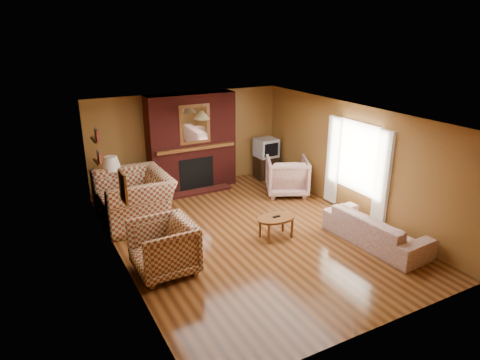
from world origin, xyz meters
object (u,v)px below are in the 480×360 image
fireplace (192,143)px  floral_armchair (287,176)px  tv_stand (266,167)px  floral_sofa (376,229)px  table_lamp (112,170)px  coffee_table (276,220)px  side_table (115,199)px  crt_tv (266,148)px  plaid_armchair (163,248)px  plaid_loveseat (134,198)px

fireplace → floral_armchair: fireplace is taller
floral_armchair → tv_stand: floral_armchair is taller
fireplace → floral_sofa: fireplace is taller
table_lamp → coffee_table: bearing=-48.4°
side_table → table_lamp: bearing=180.0°
crt_tv → coffee_table: bearing=-118.1°
fireplace → plaid_armchair: fireplace is taller
coffee_table → plaid_armchair: bearing=-176.1°
fireplace → coffee_table: (0.37, -3.32, -0.81)m
plaid_loveseat → floral_sofa: 4.88m
fireplace → crt_tv: 2.09m
plaid_loveseat → tv_stand: size_ratio=2.69×
table_lamp → floral_sofa: bearing=-44.1°
table_lamp → tv_stand: bearing=4.8°
plaid_armchair → floral_armchair: floral_armchair is taller
coffee_table → fireplace: bearing=96.4°
plaid_armchair → floral_armchair: 4.33m
floral_armchair → table_lamp: table_lamp is taller
floral_sofa → coffee_table: size_ratio=2.59×
floral_armchair → plaid_loveseat: bearing=24.0°
plaid_armchair → floral_armchair: bearing=116.3°
tv_stand → crt_tv: bearing=-85.2°
table_lamp → plaid_loveseat: bearing=-71.7°
side_table → tv_stand: 4.16m
plaid_loveseat → coffee_table: plaid_loveseat is taller
floral_armchair → plaid_armchair: bearing=54.4°
plaid_armchair → floral_armchair: size_ratio=0.99×
floral_sofa → table_lamp: (-4.00, 3.88, 0.66)m
table_lamp → crt_tv: table_lamp is taller
side_table → table_lamp: 0.68m
coffee_table → tv_stand: size_ratio=1.33×
fireplace → floral_sofa: 4.89m
floral_sofa → table_lamp: bearing=41.9°
side_table → plaid_loveseat: bearing=-71.7°
floral_armchair → side_table: (-3.98, 0.93, -0.17)m
tv_stand → crt_tv: size_ratio=1.07×
floral_sofa → coffee_table: floral_sofa is taller
plaid_loveseat → plaid_armchair: size_ratio=1.61×
floral_armchair → coffee_table: (-1.50, -1.86, -0.08)m
fireplace → tv_stand: 2.24m
tv_stand → plaid_armchair: bearing=-135.7°
table_lamp → crt_tv: (4.15, 0.34, -0.12)m
table_lamp → floral_armchair: bearing=-13.1°
plaid_armchair → table_lamp: size_ratio=1.43×
floral_sofa → tv_stand: size_ratio=3.46×
floral_armchair → tv_stand: size_ratio=1.68×
plaid_loveseat → plaid_armchair: plaid_loveseat is taller
plaid_loveseat → plaid_armchair: bearing=-3.2°
coffee_table → table_lamp: bearing=131.6°
floral_armchair → side_table: 4.09m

